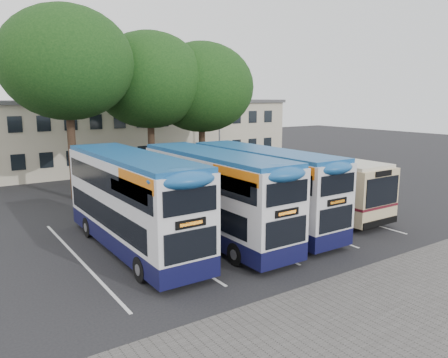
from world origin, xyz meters
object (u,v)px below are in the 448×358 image
at_px(bus_dd_mid, 214,192).
at_px(lamp_post, 220,113).
at_px(bus_dd_left, 132,198).
at_px(bus_dd_right, 262,185).
at_px(bus_single, 302,178).
at_px(tree_right, 201,87).
at_px(tree_mid, 149,80).
at_px(tree_left, 67,63).

bearing_deg(bus_dd_mid, lamp_post, 55.78).
distance_m(bus_dd_left, bus_dd_right, 6.64).
distance_m(bus_dd_right, bus_single, 4.61).
bearing_deg(bus_single, bus_dd_left, -174.34).
height_order(tree_right, bus_single, tree_right).
relative_size(bus_dd_left, bus_dd_right, 1.04).
bearing_deg(bus_dd_right, tree_mid, 89.67).
bearing_deg(bus_single, tree_right, 90.03).
relative_size(tree_right, bus_dd_right, 1.11).
height_order(tree_right, bus_dd_left, tree_right).
xyz_separation_m(tree_mid, tree_right, (4.21, -0.23, -0.46)).
distance_m(tree_mid, tree_right, 4.24).
bearing_deg(tree_left, bus_dd_right, -62.90).
height_order(lamp_post, tree_left, tree_left).
bearing_deg(tree_right, bus_dd_mid, -119.07).
bearing_deg(lamp_post, bus_dd_left, -133.67).
relative_size(tree_left, bus_dd_mid, 1.23).
height_order(bus_dd_left, bus_dd_mid, bus_dd_left).
xyz_separation_m(bus_dd_right, bus_single, (4.29, 1.63, -0.38)).
relative_size(tree_right, bus_single, 0.99).
xyz_separation_m(tree_mid, bus_dd_right, (-0.07, -13.08, -5.46)).
bearing_deg(tree_left, bus_dd_left, -93.13).
bearing_deg(tree_right, tree_mid, 176.83).
xyz_separation_m(lamp_post, bus_dd_mid, (-10.78, -15.85, -2.85)).
xyz_separation_m(tree_left, bus_dd_right, (6.01, -11.74, -6.32)).
bearing_deg(lamp_post, tree_left, -164.08).
distance_m(tree_mid, bus_dd_mid, 14.63).
height_order(tree_right, bus_dd_mid, tree_right).
bearing_deg(tree_mid, bus_dd_right, -90.33).
bearing_deg(bus_dd_left, tree_left, 86.87).
xyz_separation_m(tree_right, bus_dd_mid, (-7.23, -13.01, -4.97)).
distance_m(tree_right, bus_dd_mid, 15.69).
distance_m(tree_mid, bus_dd_left, 15.19).
height_order(tree_right, bus_dd_right, tree_right).
distance_m(tree_left, tree_right, 10.43).
relative_size(bus_dd_right, bus_single, 0.89).
xyz_separation_m(lamp_post, tree_left, (-13.84, -3.95, 3.42)).
bearing_deg(bus_dd_mid, bus_dd_right, 3.19).
xyz_separation_m(tree_left, bus_single, (10.30, -10.11, -6.69)).
bearing_deg(bus_dd_left, bus_dd_right, -4.74).
height_order(lamp_post, bus_dd_mid, lamp_post).
distance_m(lamp_post, bus_dd_right, 17.77).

